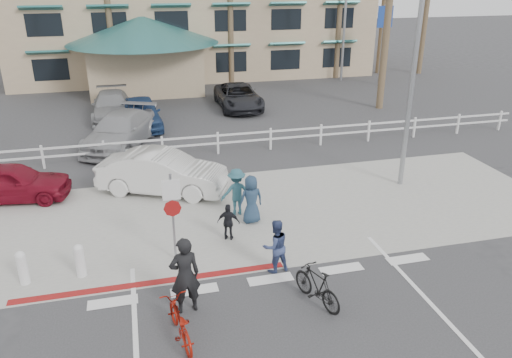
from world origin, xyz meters
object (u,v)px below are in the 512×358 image
object	(u,v)px
bike_black	(317,286)
car_white_sedan	(163,173)
sign_post	(173,213)
car_red_compact	(11,182)
bike_red	(180,323)

from	to	relation	value
bike_black	car_white_sedan	world-z (taller)	car_white_sedan
bike_black	car_white_sedan	size ratio (longest dim) A/B	0.35
sign_post	car_red_compact	xyz separation A→B (m)	(-5.14, 5.38, -0.78)
bike_red	bike_black	distance (m)	3.39
car_white_sedan	car_red_compact	size ratio (longest dim) A/B	1.17
bike_red	car_red_compact	distance (m)	9.99
car_white_sedan	car_red_compact	world-z (taller)	car_white_sedan
bike_black	car_red_compact	xyz separation A→B (m)	(-8.26, 8.21, 0.18)
sign_post	bike_black	bearing A→B (deg)	-42.22
bike_black	sign_post	bearing A→B (deg)	-62.48
sign_post	bike_red	distance (m)	3.48
sign_post	bike_black	distance (m)	4.32
sign_post	car_red_compact	bearing A→B (deg)	133.69
bike_red	car_white_sedan	xyz separation A→B (m)	(0.29, 8.07, 0.31)
bike_red	car_red_compact	xyz separation A→B (m)	(-4.90, 8.70, 0.22)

